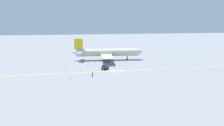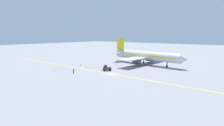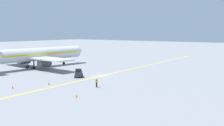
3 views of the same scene
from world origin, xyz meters
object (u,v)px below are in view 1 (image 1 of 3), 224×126
at_px(baggage_tug_dark, 105,67).
at_px(traffic_cone_near_nose, 65,70).
at_px(traffic_cone_by_wingtip, 70,79).
at_px(airplane_at_gate, 107,53).
at_px(traffic_cone_mid_apron, 81,71).
at_px(ground_crew_worker, 92,74).

bearing_deg(baggage_tug_dark, traffic_cone_near_nose, -95.06).
bearing_deg(traffic_cone_by_wingtip, airplane_at_gate, 152.26).
height_order(traffic_cone_mid_apron, traffic_cone_by_wingtip, same).
height_order(airplane_at_gate, baggage_tug_dark, airplane_at_gate).
relative_size(baggage_tug_dark, traffic_cone_near_nose, 5.92).
bearing_deg(traffic_cone_mid_apron, ground_crew_worker, 22.78).
height_order(ground_crew_worker, traffic_cone_by_wingtip, ground_crew_worker).
distance_m(baggage_tug_dark, traffic_cone_by_wingtip, 18.13).
bearing_deg(traffic_cone_near_nose, traffic_cone_by_wingtip, 9.21).
bearing_deg(ground_crew_worker, baggage_tug_dark, 150.18).
bearing_deg(ground_crew_worker, airplane_at_gate, 162.60).
relative_size(airplane_at_gate, ground_crew_worker, 21.15).
distance_m(baggage_tug_dark, traffic_cone_mid_apron, 9.51).
bearing_deg(traffic_cone_mid_apron, traffic_cone_near_nose, -112.57).
xyz_separation_m(baggage_tug_dark, traffic_cone_by_wingtip, (12.29, -13.32, -0.63)).
relative_size(ground_crew_worker, traffic_cone_near_nose, 3.05).
relative_size(airplane_at_gate, baggage_tug_dark, 10.91).
relative_size(baggage_tug_dark, ground_crew_worker, 1.94).
bearing_deg(traffic_cone_mid_apron, traffic_cone_by_wingtip, -19.33).
relative_size(airplane_at_gate, traffic_cone_by_wingtip, 64.61).
relative_size(airplane_at_gate, traffic_cone_near_nose, 64.61).
bearing_deg(ground_crew_worker, traffic_cone_mid_apron, -157.22).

